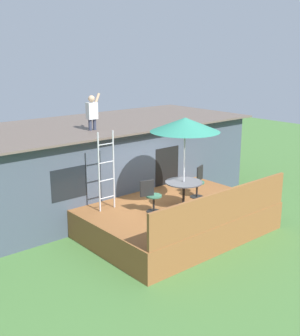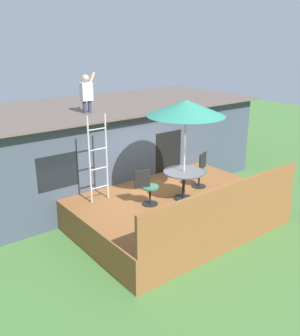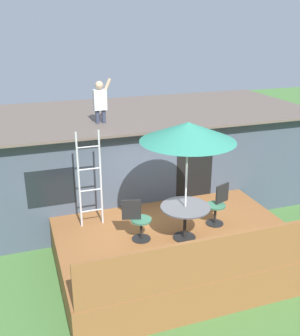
% 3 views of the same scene
% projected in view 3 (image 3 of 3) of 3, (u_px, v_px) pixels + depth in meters
% --- Properties ---
extents(ground_plane, '(40.00, 40.00, 0.00)m').
position_uv_depth(ground_plane, '(175.00, 263.00, 8.96)').
color(ground_plane, '#477538').
extents(house, '(10.50, 4.50, 2.73)m').
position_uv_depth(house, '(129.00, 157.00, 11.66)').
color(house, '#424C5B').
rests_on(house, ground).
extents(deck, '(5.12, 3.76, 0.80)m').
position_uv_depth(deck, '(175.00, 248.00, 8.82)').
color(deck, brown).
rests_on(deck, ground).
extents(deck_railing, '(5.02, 0.08, 0.90)m').
position_uv_depth(deck_railing, '(216.00, 259.00, 6.90)').
color(deck_railing, brown).
rests_on(deck_railing, deck).
extents(patio_table, '(1.04, 1.04, 0.74)m').
position_uv_depth(patio_table, '(185.00, 213.00, 8.24)').
color(patio_table, black).
rests_on(patio_table, deck).
extents(patio_umbrella, '(1.90, 1.90, 2.54)m').
position_uv_depth(patio_umbrella, '(188.00, 132.00, 7.63)').
color(patio_umbrella, silver).
rests_on(patio_umbrella, deck).
extents(step_ladder, '(0.52, 0.04, 2.20)m').
position_uv_depth(step_ladder, '(90.00, 180.00, 8.63)').
color(step_ladder, silver).
rests_on(step_ladder, deck).
extents(person_figure, '(0.47, 0.20, 1.11)m').
position_uv_depth(person_figure, '(100.00, 99.00, 9.76)').
color(person_figure, '#33384C').
rests_on(person_figure, house).
extents(patio_chair_left, '(0.61, 0.44, 0.92)m').
position_uv_depth(patio_chair_left, '(138.00, 220.00, 8.24)').
color(patio_chair_left, black).
rests_on(patio_chair_left, deck).
extents(patio_chair_right, '(0.60, 0.44, 0.92)m').
position_uv_depth(patio_chair_right, '(218.00, 205.00, 8.92)').
color(patio_chair_right, black).
rests_on(patio_chair_right, deck).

